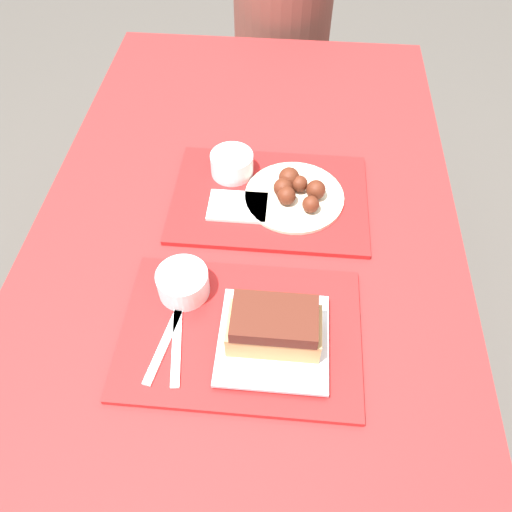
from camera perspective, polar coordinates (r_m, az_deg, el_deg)
ground_plane at (r=1.71m, az=-1.04°, el=-15.55°), size 12.00×12.00×0.00m
picnic_table at (r=1.13m, az=-1.52°, el=-2.37°), size 0.95×1.78×0.75m
picnic_bench_far at (r=2.12m, az=1.91°, el=18.03°), size 0.90×0.28×0.47m
tray_near at (r=0.95m, az=-1.74°, el=-8.76°), size 0.45×0.31×0.01m
tray_far at (r=1.16m, az=1.59°, el=6.60°), size 0.45×0.31×0.01m
bowl_coleslaw_near at (r=0.97m, az=-8.36°, el=-2.94°), size 0.10×0.10×0.05m
brisket_sandwich_plate at (r=0.89m, az=2.05°, el=-8.63°), size 0.20×0.20×0.10m
plastic_fork_near at (r=0.94m, az=-10.38°, el=-9.74°), size 0.05×0.17×0.00m
plastic_knife_near at (r=0.94m, az=-9.05°, el=-9.88°), size 0.04×0.17×0.00m
condiment_packet at (r=0.97m, az=0.09°, el=-5.02°), size 0.04×0.03×0.01m
bowl_coleslaw_far at (r=1.20m, az=-2.77°, el=10.58°), size 0.10×0.10×0.05m
wings_plate_far at (r=1.14m, az=4.52°, el=7.29°), size 0.23×0.23×0.06m
napkin_far at (r=1.13m, az=-2.11°, el=5.69°), size 0.13×0.09×0.01m
person_seated_across at (r=1.95m, az=3.11°, el=26.45°), size 0.35×0.35×0.67m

